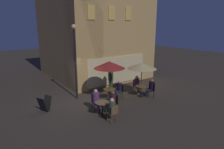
{
  "coord_description": "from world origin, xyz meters",
  "views": [
    {
      "loc": [
        -4.9,
        -10.82,
        4.74
      ],
      "look_at": [
        2.1,
        -1.18,
        1.7
      ],
      "focal_mm": 31.85,
      "sensor_mm": 36.0,
      "label": 1
    }
  ],
  "objects_px": {
    "patron_seated_5": "(112,101)",
    "menu_sandwich_board": "(45,104)",
    "patron_seated_1": "(151,87)",
    "cafe_chair_0": "(136,85)",
    "cafe_table_1": "(109,92)",
    "cafe_chair_4": "(113,112)",
    "patron_seated_2": "(119,88)",
    "street_lamp_near_corner": "(75,51)",
    "cafe_table_0": "(141,89)",
    "patron_seated_3": "(96,99)",
    "patio_umbrella_1": "(109,65)",
    "cafe_chair_2": "(121,90)",
    "patron_standing_6": "(111,80)",
    "cafe_chair_5": "(114,102)",
    "patron_seated_4": "(111,108)",
    "cafe_chair_3": "(95,100)",
    "patio_umbrella_0": "(142,66)",
    "cafe_chair_1": "(153,89)",
    "patron_seated_0": "(137,83)",
    "cafe_table_2": "(102,106)"
  },
  "relations": [
    {
      "from": "patio_umbrella_1",
      "to": "cafe_chair_2",
      "type": "bearing_deg",
      "value": -16.38
    },
    {
      "from": "patio_umbrella_0",
      "to": "patron_seated_4",
      "type": "height_order",
      "value": "patio_umbrella_0"
    },
    {
      "from": "street_lamp_near_corner",
      "to": "patio_umbrella_0",
      "type": "xyz_separation_m",
      "value": [
        3.65,
        -2.17,
        -1.03
      ]
    },
    {
      "from": "cafe_chair_0",
      "to": "patron_seated_4",
      "type": "bearing_deg",
      "value": -36.63
    },
    {
      "from": "patron_seated_2",
      "to": "cafe_chair_4",
      "type": "bearing_deg",
      "value": 63.65
    },
    {
      "from": "cafe_chair_3",
      "to": "patron_seated_3",
      "type": "distance_m",
      "value": 0.2
    },
    {
      "from": "cafe_chair_5",
      "to": "patron_seated_4",
      "type": "distance_m",
      "value": 1.07
    },
    {
      "from": "cafe_chair_2",
      "to": "cafe_chair_4",
      "type": "xyz_separation_m",
      "value": [
        -2.37,
        -2.37,
        0.01
      ]
    },
    {
      "from": "cafe_table_0",
      "to": "cafe_chair_3",
      "type": "xyz_separation_m",
      "value": [
        -3.61,
        -0.08,
        0.04
      ]
    },
    {
      "from": "patron_seated_2",
      "to": "patron_seated_3",
      "type": "height_order",
      "value": "patron_seated_3"
    },
    {
      "from": "cafe_table_0",
      "to": "cafe_chair_0",
      "type": "height_order",
      "value": "cafe_chair_0"
    },
    {
      "from": "patio_umbrella_1",
      "to": "cafe_table_1",
      "type": "bearing_deg",
      "value": 90.0
    },
    {
      "from": "cafe_table_0",
      "to": "cafe_table_2",
      "type": "height_order",
      "value": "cafe_table_2"
    },
    {
      "from": "menu_sandwich_board",
      "to": "patron_seated_3",
      "type": "distance_m",
      "value": 2.89
    },
    {
      "from": "cafe_table_1",
      "to": "patio_umbrella_0",
      "type": "xyz_separation_m",
      "value": [
        2.04,
        -0.76,
        1.56
      ]
    },
    {
      "from": "patron_seated_4",
      "to": "cafe_chair_4",
      "type": "bearing_deg",
      "value": 180.0
    },
    {
      "from": "patron_seated_0",
      "to": "cafe_table_2",
      "type": "bearing_deg",
      "value": -46.53
    },
    {
      "from": "cafe_chair_0",
      "to": "cafe_chair_5",
      "type": "height_order",
      "value": "cafe_chair_5"
    },
    {
      "from": "cafe_chair_5",
      "to": "patron_seated_3",
      "type": "relative_size",
      "value": 0.76
    },
    {
      "from": "menu_sandwich_board",
      "to": "patron_standing_6",
      "type": "bearing_deg",
      "value": -16.4
    },
    {
      "from": "cafe_chair_3",
      "to": "patron_seated_5",
      "type": "height_order",
      "value": "patron_seated_5"
    },
    {
      "from": "menu_sandwich_board",
      "to": "patio_umbrella_1",
      "type": "height_order",
      "value": "patio_umbrella_1"
    },
    {
      "from": "patio_umbrella_0",
      "to": "cafe_chair_4",
      "type": "distance_m",
      "value": 4.37
    },
    {
      "from": "cafe_chair_0",
      "to": "patron_seated_4",
      "type": "xyz_separation_m",
      "value": [
        -3.97,
        -2.49,
        0.15
      ]
    },
    {
      "from": "cafe_chair_0",
      "to": "cafe_chair_4",
      "type": "height_order",
      "value": "cafe_chair_0"
    },
    {
      "from": "cafe_chair_5",
      "to": "patron_seated_1",
      "type": "bearing_deg",
      "value": -173.11
    },
    {
      "from": "menu_sandwich_board",
      "to": "cafe_chair_0",
      "type": "bearing_deg",
      "value": -29.33
    },
    {
      "from": "patron_seated_4",
      "to": "patron_standing_6",
      "type": "xyz_separation_m",
      "value": [
        2.65,
        3.75,
        0.11
      ]
    },
    {
      "from": "street_lamp_near_corner",
      "to": "patron_seated_1",
      "type": "bearing_deg",
      "value": -32.92
    },
    {
      "from": "patron_seated_5",
      "to": "menu_sandwich_board",
      "type": "bearing_deg",
      "value": -40.89
    },
    {
      "from": "cafe_chair_4",
      "to": "patron_seated_0",
      "type": "relative_size",
      "value": 0.72
    },
    {
      "from": "street_lamp_near_corner",
      "to": "cafe_chair_1",
      "type": "distance_m",
      "value": 5.61
    },
    {
      "from": "cafe_chair_4",
      "to": "patron_seated_1",
      "type": "height_order",
      "value": "patron_seated_1"
    },
    {
      "from": "cafe_table_1",
      "to": "cafe_chair_1",
      "type": "distance_m",
      "value": 2.91
    },
    {
      "from": "street_lamp_near_corner",
      "to": "patio_umbrella_1",
      "type": "xyz_separation_m",
      "value": [
        1.61,
        -1.41,
        -0.84
      ]
    },
    {
      "from": "patio_umbrella_1",
      "to": "patron_seated_1",
      "type": "xyz_separation_m",
      "value": [
        2.48,
        -1.23,
        -1.57
      ]
    },
    {
      "from": "street_lamp_near_corner",
      "to": "menu_sandwich_board",
      "type": "distance_m",
      "value": 3.61
    },
    {
      "from": "patron_seated_0",
      "to": "menu_sandwich_board",
      "type": "bearing_deg",
      "value": -76.05
    },
    {
      "from": "cafe_chair_2",
      "to": "patron_standing_6",
      "type": "xyz_separation_m",
      "value": [
        0.28,
        1.52,
        0.26
      ]
    },
    {
      "from": "cafe_chair_4",
      "to": "cafe_table_1",
      "type": "bearing_deg",
      "value": -36.15
    },
    {
      "from": "cafe_table_1",
      "to": "cafe_chair_4",
      "type": "height_order",
      "value": "cafe_chair_4"
    },
    {
      "from": "cafe_chair_5",
      "to": "patron_seated_5",
      "type": "bearing_deg",
      "value": -0.0
    },
    {
      "from": "cafe_chair_1",
      "to": "cafe_chair_5",
      "type": "height_order",
      "value": "cafe_chair_1"
    },
    {
      "from": "cafe_table_0",
      "to": "patron_seated_0",
      "type": "relative_size",
      "value": 0.59
    },
    {
      "from": "patron_seated_1",
      "to": "cafe_chair_0",
      "type": "bearing_deg",
      "value": -36.96
    },
    {
      "from": "menu_sandwich_board",
      "to": "patio_umbrella_1",
      "type": "xyz_separation_m",
      "value": [
        3.92,
        -0.71,
        1.85
      ]
    },
    {
      "from": "cafe_chair_1",
      "to": "cafe_chair_5",
      "type": "bearing_deg",
      "value": 53.21
    },
    {
      "from": "menu_sandwich_board",
      "to": "cafe_chair_5",
      "type": "height_order",
      "value": "cafe_chair_5"
    },
    {
      "from": "cafe_table_2",
      "to": "patron_seated_2",
      "type": "relative_size",
      "value": 0.65
    },
    {
      "from": "cafe_table_2",
      "to": "cafe_chair_1",
      "type": "distance_m",
      "value": 4.27
    }
  ]
}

